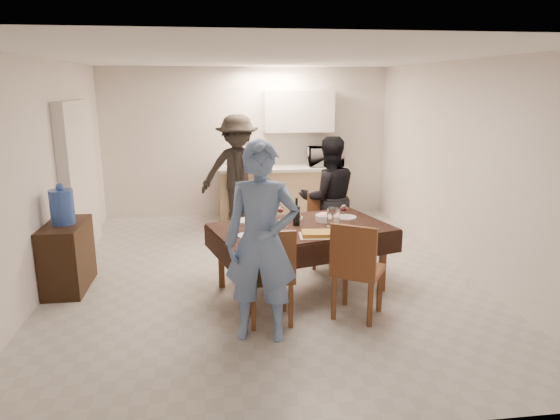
# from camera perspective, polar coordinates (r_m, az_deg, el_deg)

# --- Properties ---
(floor) EXTENTS (5.00, 6.00, 0.02)m
(floor) POSITION_cam_1_polar(r_m,az_deg,el_deg) (6.30, -1.84, -7.29)
(floor) COLOR #ADADA8
(floor) RESTS_ON ground
(ceiling) EXTENTS (5.00, 6.00, 0.02)m
(ceiling) POSITION_cam_1_polar(r_m,az_deg,el_deg) (5.87, -2.04, 17.05)
(ceiling) COLOR white
(ceiling) RESTS_ON wall_back
(wall_back) EXTENTS (5.00, 0.02, 2.60)m
(wall_back) POSITION_cam_1_polar(r_m,az_deg,el_deg) (8.91, -3.84, 7.68)
(wall_back) COLOR silver
(wall_back) RESTS_ON floor
(wall_front) EXTENTS (5.00, 0.02, 2.60)m
(wall_front) POSITION_cam_1_polar(r_m,az_deg,el_deg) (3.06, 3.60, -5.03)
(wall_front) COLOR silver
(wall_front) RESTS_ON floor
(wall_left) EXTENTS (0.02, 6.00, 2.60)m
(wall_left) POSITION_cam_1_polar(r_m,az_deg,el_deg) (6.23, -25.52, 3.50)
(wall_left) COLOR silver
(wall_left) RESTS_ON floor
(wall_right) EXTENTS (0.02, 6.00, 2.60)m
(wall_right) POSITION_cam_1_polar(r_m,az_deg,el_deg) (6.67, 20.05, 4.65)
(wall_right) COLOR silver
(wall_right) RESTS_ON floor
(stub_partition) EXTENTS (0.15, 1.40, 2.10)m
(stub_partition) POSITION_cam_1_polar(r_m,az_deg,el_deg) (7.38, -21.96, 3.36)
(stub_partition) COLOR silver
(stub_partition) RESTS_ON floor
(kitchen_base_cabinet) EXTENTS (2.20, 0.60, 0.86)m
(kitchen_base_cabinet) POSITION_cam_1_polar(r_m,az_deg,el_deg) (8.80, 0.29, 1.88)
(kitchen_base_cabinet) COLOR tan
(kitchen_base_cabinet) RESTS_ON floor
(kitchen_worktop) EXTENTS (2.24, 0.64, 0.05)m
(kitchen_worktop) POSITION_cam_1_polar(r_m,az_deg,el_deg) (8.71, 0.29, 4.80)
(kitchen_worktop) COLOR beige
(kitchen_worktop) RESTS_ON kitchen_base_cabinet
(upper_cabinet) EXTENTS (1.20, 0.34, 0.70)m
(upper_cabinet) POSITION_cam_1_polar(r_m,az_deg,el_deg) (8.79, 2.15, 11.21)
(upper_cabinet) COLOR white
(upper_cabinet) RESTS_ON wall_back
(dining_table) EXTENTS (2.16, 1.62, 0.75)m
(dining_table) POSITION_cam_1_polar(r_m,az_deg,el_deg) (5.63, 2.46, -2.22)
(dining_table) COLOR black
(dining_table) RESTS_ON floor
(chair_near_left) EXTENTS (0.47, 0.47, 0.54)m
(chair_near_left) POSITION_cam_1_polar(r_m,az_deg,el_deg) (4.81, -1.13, -6.52)
(chair_near_left) COLOR brown
(chair_near_left) RESTS_ON floor
(chair_near_right) EXTENTS (0.63, 0.66, 0.54)m
(chair_near_right) POSITION_cam_1_polar(r_m,az_deg,el_deg) (4.98, 9.27, -5.85)
(chair_near_right) COLOR brown
(chair_near_right) RESTS_ON floor
(chair_far_left) EXTENTS (0.52, 0.53, 0.48)m
(chair_far_left) POSITION_cam_1_polar(r_m,az_deg,el_deg) (6.26, -2.67, -2.20)
(chair_far_left) COLOR brown
(chair_far_left) RESTS_ON floor
(chair_far_right) EXTENTS (0.43, 0.43, 0.51)m
(chair_far_right) POSITION_cam_1_polar(r_m,az_deg,el_deg) (6.38, 5.41, -1.66)
(chair_far_right) COLOR brown
(chair_far_right) RESTS_ON floor
(console) EXTENTS (0.42, 0.84, 0.78)m
(console) POSITION_cam_1_polar(r_m,az_deg,el_deg) (6.24, -23.11, -4.88)
(console) COLOR black
(console) RESTS_ON floor
(water_jug) EXTENTS (0.26, 0.26, 0.39)m
(water_jug) POSITION_cam_1_polar(r_m,az_deg,el_deg) (6.09, -23.64, 0.34)
(water_jug) COLOR #395FBE
(water_jug) RESTS_ON console
(wine_bottle) EXTENTS (0.08, 0.08, 0.32)m
(wine_bottle) POSITION_cam_1_polar(r_m,az_deg,el_deg) (5.62, 1.89, -0.20)
(wine_bottle) COLOR black
(wine_bottle) RESTS_ON dining_table
(water_pitcher) EXTENTS (0.14, 0.14, 0.21)m
(water_pitcher) POSITION_cam_1_polar(r_m,az_deg,el_deg) (5.61, 6.09, -0.85)
(water_pitcher) COLOR white
(water_pitcher) RESTS_ON dining_table
(savoury_tart) EXTENTS (0.40, 0.31, 0.05)m
(savoury_tart) POSITION_cam_1_polar(r_m,az_deg,el_deg) (5.27, 4.25, -2.73)
(savoury_tart) COLOR #B88E36
(savoury_tart) RESTS_ON dining_table
(salad_bowl) EXTENTS (0.20, 0.20, 0.08)m
(salad_bowl) POSITION_cam_1_polar(r_m,az_deg,el_deg) (5.83, 5.07, -0.92)
(salad_bowl) COLOR white
(salad_bowl) RESTS_ON dining_table
(mushroom_dish) EXTENTS (0.20, 0.20, 0.04)m
(mushroom_dish) POSITION_cam_1_polar(r_m,az_deg,el_deg) (5.87, 1.52, -0.98)
(mushroom_dish) COLOR white
(mushroom_dish) RESTS_ON dining_table
(wine_glass_a) EXTENTS (0.08, 0.08, 0.18)m
(wine_glass_a) POSITION_cam_1_polar(r_m,az_deg,el_deg) (5.29, -2.94, -1.93)
(wine_glass_a) COLOR white
(wine_glass_a) RESTS_ON dining_table
(wine_glass_b) EXTENTS (0.08, 0.08, 0.18)m
(wine_glass_b) POSITION_cam_1_polar(r_m,az_deg,el_deg) (5.95, 7.29, -0.20)
(wine_glass_b) COLOR white
(wine_glass_b) RESTS_ON dining_table
(wine_glass_c) EXTENTS (0.08, 0.08, 0.18)m
(wine_glass_c) POSITION_cam_1_polar(r_m,az_deg,el_deg) (5.85, 0.04, -0.31)
(wine_glass_c) COLOR white
(wine_glass_c) RESTS_ON dining_table
(plate_near_left) EXTENTS (0.26, 0.26, 0.02)m
(plate_near_left) POSITION_cam_1_polar(r_m,az_deg,el_deg) (5.26, -3.43, -2.93)
(plate_near_left) COLOR white
(plate_near_left) RESTS_ON dining_table
(plate_near_right) EXTENTS (0.28, 0.28, 0.02)m
(plate_near_right) POSITION_cam_1_polar(r_m,az_deg,el_deg) (5.47, 9.22, -2.41)
(plate_near_right) COLOR white
(plate_near_right) RESTS_ON dining_table
(plate_far_left) EXTENTS (0.27, 0.27, 0.02)m
(plate_far_left) POSITION_cam_1_polar(r_m,az_deg,el_deg) (5.83, -3.86, -1.21)
(plate_far_left) COLOR white
(plate_far_left) RESTS_ON dining_table
(plate_far_right) EXTENTS (0.24, 0.24, 0.01)m
(plate_far_right) POSITION_cam_1_polar(r_m,az_deg,el_deg) (6.03, 7.60, -0.81)
(plate_far_right) COLOR white
(plate_far_right) RESTS_ON dining_table
(microwave) EXTENTS (0.60, 0.40, 0.33)m
(microwave) POSITION_cam_1_polar(r_m,az_deg,el_deg) (8.82, 5.21, 6.11)
(microwave) COLOR white
(microwave) RESTS_ON kitchen_worktop
(person_near) EXTENTS (0.75, 0.57, 1.85)m
(person_near) POSITION_cam_1_polar(r_m,az_deg,el_deg) (4.50, -2.13, -3.72)
(person_near) COLOR #6585B8
(person_near) RESTS_ON floor
(person_far) EXTENTS (0.85, 0.68, 1.65)m
(person_far) POSITION_cam_1_polar(r_m,az_deg,el_deg) (6.70, 5.56, 1.36)
(person_far) COLOR black
(person_far) RESTS_ON floor
(person_kitchen) EXTENTS (1.19, 0.68, 1.84)m
(person_kitchen) POSITION_cam_1_polar(r_m,az_deg,el_deg) (8.19, -4.84, 4.40)
(person_kitchen) COLOR black
(person_kitchen) RESTS_ON floor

